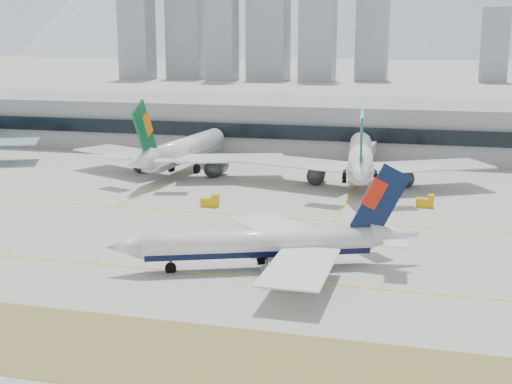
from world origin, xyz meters
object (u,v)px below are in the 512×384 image
(taxiing_airliner, at_px, (269,244))
(widebody_cathay, at_px, (361,159))
(widebody_eva, at_px, (182,151))
(terminal, at_px, (331,126))

(taxiing_airliner, height_order, widebody_cathay, widebody_cathay)
(taxiing_airliner, distance_m, widebody_cathay, 67.31)
(widebody_eva, bearing_deg, taxiing_airliner, -146.53)
(taxiing_airliner, relative_size, terminal, 0.16)
(widebody_cathay, bearing_deg, taxiing_airliner, 168.72)
(widebody_eva, xyz_separation_m, widebody_cathay, (45.37, -1.57, 0.24))
(widebody_cathay, distance_m, terminal, 50.19)
(widebody_cathay, relative_size, terminal, 0.21)
(taxiing_airliner, relative_size, widebody_eva, 0.78)
(widebody_cathay, bearing_deg, terminal, 10.32)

